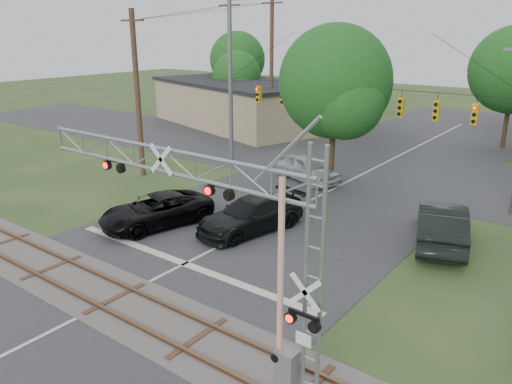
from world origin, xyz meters
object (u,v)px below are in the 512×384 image
Objects in this scene: traffic_signal_span at (366,94)px; pickup_black at (156,210)px; sedan_silver at (308,168)px; car_dark at (251,215)px; crossing_gantry at (214,224)px; commercial_building at (239,103)px.

traffic_signal_span is 14.04m from pickup_black.
sedan_silver reaches higher than pickup_black.
car_dark is at bearing 43.59° from pickup_black.
crossing_gantry is 18.90m from traffic_signal_span.
pickup_black is at bearing -169.84° from sedan_silver.
traffic_signal_span is at bearing 98.23° from car_dark.
car_dark reaches higher than pickup_black.
crossing_gantry reaches higher than commercial_building.
traffic_signal_span is 3.48× the size of car_dark.
sedan_silver is at bearing -21.95° from commercial_building.
car_dark is at bearing 121.82° from crossing_gantry.
crossing_gantry is at bearing -44.91° from car_dark.
traffic_signal_span reaches higher than crossing_gantry.
pickup_black is (-9.29, 6.15, -3.46)m from crossing_gantry.
commercial_building is (-17.77, 21.20, 1.38)m from car_dark.
sedan_silver reaches higher than car_dark.
crossing_gantry is 0.54× the size of traffic_signal_span.
pickup_black is 0.27× the size of commercial_building.
traffic_signal_span is 22.01m from commercial_building.
pickup_black is at bearing 146.50° from crossing_gantry.
traffic_signal_span is at bearing 83.28° from pickup_black.
crossing_gantry is at bearing -35.52° from commercial_building.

